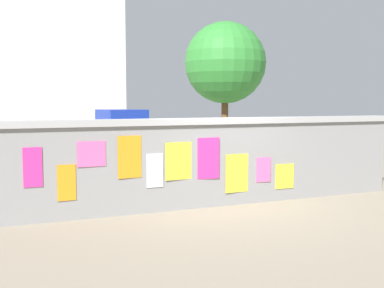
% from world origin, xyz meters
% --- Properties ---
extents(ground, '(60.00, 60.00, 0.00)m').
position_xyz_m(ground, '(0.00, 8.00, 0.00)').
color(ground, gray).
extents(poster_wall, '(8.52, 0.42, 1.76)m').
position_xyz_m(poster_wall, '(-0.01, -0.00, 0.90)').
color(poster_wall, gray).
rests_on(poster_wall, ground).
extents(auto_rickshaw_truck, '(3.73, 1.86, 1.85)m').
position_xyz_m(auto_rickshaw_truck, '(0.43, 5.82, 0.90)').
color(auto_rickshaw_truck, black).
rests_on(auto_rickshaw_truck, ground).
extents(motorcycle, '(1.90, 0.56, 0.87)m').
position_xyz_m(motorcycle, '(0.52, 2.20, 0.46)').
color(motorcycle, black).
rests_on(motorcycle, ground).
extents(bicycle_near, '(1.69, 0.47, 0.95)m').
position_xyz_m(bicycle_near, '(-1.96, 1.27, 0.36)').
color(bicycle_near, black).
rests_on(bicycle_near, ground).
extents(bicycle_far, '(1.67, 0.55, 0.95)m').
position_xyz_m(bicycle_far, '(-3.12, 5.38, 0.36)').
color(bicycle_far, black).
rests_on(bicycle_far, ground).
extents(person_walking, '(0.36, 0.36, 1.62)m').
position_xyz_m(person_walking, '(-3.21, 2.78, 0.99)').
color(person_walking, '#338CBF').
rests_on(person_walking, ground).
extents(tree_roadside, '(3.51, 3.51, 5.52)m').
position_xyz_m(tree_roadside, '(5.12, 9.87, 3.76)').
color(tree_roadside, brown).
rests_on(tree_roadside, ground).
extents(building_background, '(10.25, 4.39, 9.06)m').
position_xyz_m(building_background, '(-2.00, 20.26, 4.55)').
color(building_background, silver).
rests_on(building_background, ground).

